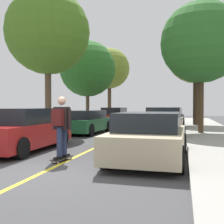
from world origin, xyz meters
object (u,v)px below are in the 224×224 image
parked_car_left_far (114,117)px  street_tree_left_near (88,69)px  parked_car_left_near (85,122)px  parked_car_right_far (170,118)px  street_tree_right_near (196,54)px  skateboarder (61,123)px  parked_car_right_nearest (150,136)px  skateboard (62,158)px  street_tree_left_nearest (48,32)px  parked_car_left_nearest (24,130)px  street_tree_right_nearest (201,42)px  parked_car_right_near (164,122)px  street_tree_left_far (109,69)px  fire_hydrant (28,129)px

parked_car_left_far → street_tree_left_near: (-1.81, -1.11, 3.69)m
parked_car_left_near → parked_car_right_far: (4.39, 5.33, 0.06)m
parked_car_left_far → street_tree_right_near: 7.80m
skateboarder → parked_car_right_nearest: bearing=21.8°
skateboard → skateboarder: (-0.00, -0.03, 0.96)m
parked_car_left_far → parked_car_right_nearest: bearing=-71.8°
street_tree_left_nearest → skateboarder: bearing=-60.2°
parked_car_left_nearest → street_tree_right_nearest: (6.20, 6.77, 4.13)m
street_tree_left_nearest → skateboard: bearing=-60.0°
parked_car_right_nearest → parked_car_right_near: size_ratio=1.04×
street_tree_right_nearest → street_tree_left_far: bearing=125.0°
parked_car_right_near → street_tree_left_near: size_ratio=0.67×
street_tree_left_near → skateboard: street_tree_left_near is taller
parked_car_right_near → parked_car_right_far: size_ratio=0.92×
parked_car_right_nearest → street_tree_left_nearest: bearing=136.7°
fire_hydrant → parked_car_right_nearest: bearing=-29.2°
parked_car_right_near → skateboard: (-2.31, -7.18, -0.61)m
parked_car_left_nearest → skateboarder: 2.57m
street_tree_left_near → street_tree_left_far: street_tree_left_far is taller
fire_hydrant → parked_car_right_near: bearing=27.0°
parked_car_left_near → street_tree_right_near: bearing=48.0°
street_tree_right_near → street_tree_left_nearest: bearing=-135.7°
skateboarder → street_tree_right_near: bearing=74.2°
parked_car_right_far → street_tree_left_nearest: (-6.20, -6.24, 4.79)m
street_tree_left_far → street_tree_right_near: 9.51m
parked_car_left_far → fire_hydrant: size_ratio=6.46×
parked_car_right_near → street_tree_right_near: bearing=76.2°
parked_car_left_nearest → street_tree_left_near: street_tree_left_near is taller
street_tree_right_nearest → skateboarder: size_ratio=4.06×
street_tree_right_nearest → skateboard: street_tree_right_nearest is taller
street_tree_left_far → street_tree_right_nearest: street_tree_left_far is taller
parked_car_left_nearest → street_tree_left_nearest: (-1.81, 5.28, 4.79)m
fire_hydrant → parked_car_left_near: bearing=66.6°
parked_car_right_near → parked_car_right_nearest: bearing=-90.0°
parked_car_left_far → street_tree_left_far: bearing=108.5°
parked_car_left_nearest → street_tree_left_far: bearing=95.7°
parked_car_left_nearest → street_tree_left_far: size_ratio=0.60×
parked_car_left_near → street_tree_right_near: 10.42m
fire_hydrant → skateboard: fire_hydrant is taller
parked_car_right_nearest → fire_hydrant: bearing=150.8°
street_tree_left_nearest → skateboard: 9.47m
parked_car_left_near → skateboard: (2.08, -7.64, -0.56)m
parked_car_left_near → parked_car_left_nearest: bearing=-90.0°
parked_car_left_far → parked_car_right_near: bearing=-58.2°
parked_car_left_near → parked_car_right_far: bearing=50.5°
parked_car_left_near → parked_car_right_nearest: parked_car_right_nearest is taller
parked_car_right_far → street_tree_right_near: 5.27m
parked_car_left_nearest → skateboarder: (2.07, -1.48, 0.35)m
skateboard → parked_car_left_far: bearing=98.3°
street_tree_left_far → fire_hydrant: street_tree_left_far is taller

